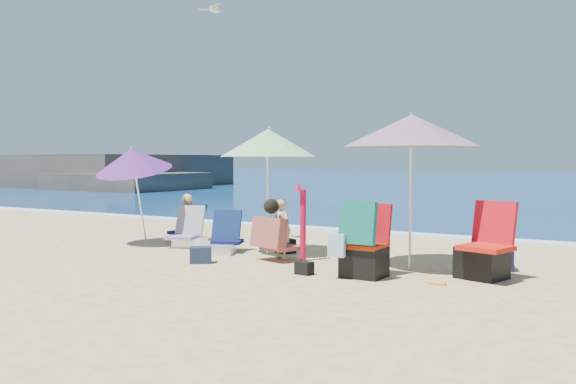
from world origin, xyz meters
The scene contains 19 objects.
ground centered at (0.00, 0.00, 0.00)m, with size 120.00×120.00×0.00m.
foam centered at (0.00, 5.10, 0.02)m, with size 120.00×0.50×0.04m.
headland centered at (-27.29, 19.73, 0.57)m, with size 20.50×11.50×2.60m.
umbrella_turquoise centered at (1.73, 1.18, 2.06)m, with size 2.60×2.60×2.34m.
umbrella_striped centered at (-0.86, 1.28, 1.91)m, with size 1.81×1.81×2.19m.
umbrella_blue centered at (-3.71, 0.96, 1.62)m, with size 1.69×1.74×1.98m.
furled_umbrella centered at (0.00, 0.93, 0.70)m, with size 0.18×0.19×1.27m.
chair_navy centered at (-1.63, 0.99, 0.19)m, with size 0.71×0.92×0.73m.
chair_rainbow centered at (-2.66, 1.31, 0.20)m, with size 0.76×0.88×0.75m.
camp_chair_left centered at (2.88, 0.88, 0.32)m, with size 0.82×0.89×1.06m.
camp_chair_right centered at (1.41, 0.15, 0.39)m, with size 0.66×0.77×1.07m.
person_center centered at (-0.38, 0.79, 0.49)m, with size 0.77×0.79×1.00m.
person_left centered at (-3.12, 1.86, 0.43)m, with size 0.61×0.76×0.94m.
bag_navy_a centered at (-1.27, -0.06, 0.13)m, with size 0.41×0.38×0.26m.
bag_black_a centered at (-0.68, 1.54, 0.12)m, with size 0.42×0.37×0.25m.
bag_navy_b centered at (2.90, 1.68, 0.16)m, with size 0.49×0.43×0.31m.
bag_black_b centered at (0.61, -0.09, 0.09)m, with size 0.26×0.20×0.18m.
orange_item centered at (2.47, 0.15, 0.01)m, with size 0.23×0.13×0.03m.
seagull centered at (-2.54, 1.99, 4.51)m, with size 0.67×0.39×0.12m.
Camera 1 is at (4.91, -7.77, 1.63)m, focal length 39.03 mm.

